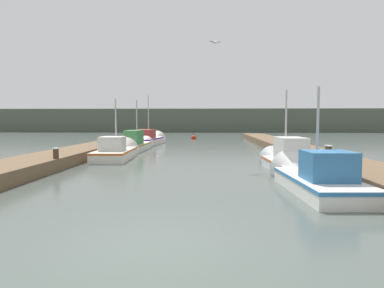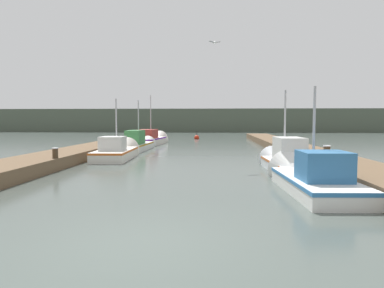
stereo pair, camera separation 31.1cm
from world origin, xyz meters
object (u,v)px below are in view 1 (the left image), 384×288
object	(u,v)px
fishing_boat_3	(138,144)
mooring_piling_2	(328,162)
seagull_lead	(215,42)
mooring_piling_0	(56,159)
fishing_boat_4	(150,139)
fishing_boat_2	(118,151)
mooring_piling_1	(117,144)
fishing_boat_0	(312,177)
channel_buoy	(194,138)
fishing_boat_1	(285,159)

from	to	relation	value
fishing_boat_3	mooring_piling_2	world-z (taller)	fishing_boat_3
seagull_lead	mooring_piling_0	bearing A→B (deg)	177.09
fishing_boat_4	mooring_piling_0	size ratio (longest dim) A/B	6.29
mooring_piling_0	mooring_piling_2	world-z (taller)	mooring_piling_2
fishing_boat_3	fishing_boat_4	size ratio (longest dim) A/B	0.97
fishing_boat_2	mooring_piling_2	bearing A→B (deg)	-35.51
mooring_piling_0	mooring_piling_1	size ratio (longest dim) A/B	1.02
fishing_boat_0	seagull_lead	distance (m)	8.31
fishing_boat_3	mooring_piling_0	world-z (taller)	fishing_boat_3
fishing_boat_2	mooring_piling_1	bearing A→B (deg)	103.17
channel_buoy	seagull_lead	size ratio (longest dim) A/B	1.93
fishing_boat_2	fishing_boat_0	bearing A→B (deg)	-46.68
fishing_boat_1	channel_buoy	bearing A→B (deg)	99.29
fishing_boat_1	fishing_boat_2	world-z (taller)	fishing_boat_1
fishing_boat_2	mooring_piling_0	bearing A→B (deg)	-107.37
fishing_boat_0	seagull_lead	xyz separation A→B (m)	(-2.97, 5.51, 5.46)
mooring_piling_2	fishing_boat_0	bearing A→B (deg)	-121.22
fishing_boat_1	fishing_boat_4	distance (m)	17.50
fishing_boat_1	channel_buoy	size ratio (longest dim) A/B	4.54
fishing_boat_0	mooring_piling_2	world-z (taller)	fishing_boat_0
fishing_boat_0	fishing_boat_4	size ratio (longest dim) A/B	0.86
fishing_boat_1	fishing_boat_3	bearing A→B (deg)	128.79
fishing_boat_4	fishing_boat_3	bearing A→B (deg)	-83.75
mooring_piling_2	mooring_piling_0	bearing A→B (deg)	173.32
fishing_boat_2	fishing_boat_3	xyz separation A→B (m)	(0.03, 5.51, 0.06)
fishing_boat_0	mooring_piling_2	distance (m)	2.30
fishing_boat_4	mooring_piling_2	bearing A→B (deg)	-55.31
mooring_piling_0	mooring_piling_2	distance (m)	11.03
fishing_boat_0	fishing_boat_2	bearing A→B (deg)	133.07
mooring_piling_0	mooring_piling_1	world-z (taller)	mooring_piling_0
fishing_boat_4	mooring_piling_2	xyz separation A→B (m)	(9.66, -17.37, 0.17)
fishing_boat_0	mooring_piling_0	xyz separation A→B (m)	(-9.77, 3.24, 0.13)
mooring_piling_0	mooring_piling_2	bearing A→B (deg)	-6.68
fishing_boat_4	mooring_piling_1	bearing A→B (deg)	-94.66
mooring_piling_0	mooring_piling_2	xyz separation A→B (m)	(10.96, -1.28, 0.12)
fishing_boat_4	mooring_piling_2	size ratio (longest dim) A/B	5.04
channel_buoy	fishing_boat_2	bearing A→B (deg)	-100.30
fishing_boat_2	fishing_boat_4	world-z (taller)	fishing_boat_4
fishing_boat_0	mooring_piling_1	size ratio (longest dim) A/B	5.53
mooring_piling_1	channel_buoy	xyz separation A→B (m)	(4.82, 15.27, -0.33)
fishing_boat_4	channel_buoy	world-z (taller)	fishing_boat_4
fishing_boat_1	fishing_boat_3	xyz separation A→B (m)	(-8.46, 9.70, -0.01)
mooring_piling_1	seagull_lead	world-z (taller)	seagull_lead
fishing_boat_3	mooring_piling_1	bearing A→B (deg)	-138.33
fishing_boat_2	fishing_boat_3	bearing A→B (deg)	87.29
fishing_boat_3	fishing_boat_0	bearing A→B (deg)	-56.89
fishing_boat_1	fishing_boat_4	size ratio (longest dim) A/B	0.78
fishing_boat_2	mooring_piling_0	distance (m)	5.16
fishing_boat_2	seagull_lead	world-z (taller)	seagull_lead
fishing_boat_3	fishing_boat_4	distance (m)	5.59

